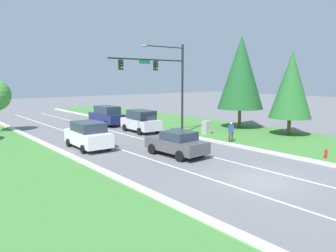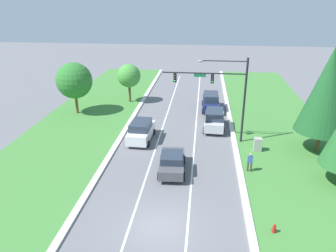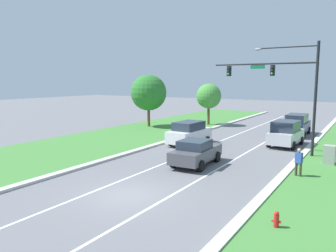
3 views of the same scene
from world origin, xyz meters
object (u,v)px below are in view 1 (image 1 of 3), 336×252
fire_hydrant (326,154)px  conifer_near_right_tree (291,85)px  utility_cabinet (206,128)px  white_suv (88,135)px  navy_suv (107,115)px  conifer_far_right_tree (241,72)px  graphite_sedan (177,143)px  pedestrian (231,131)px  silver_suv (141,121)px  traffic_signal_mast (164,75)px

fire_hydrant → conifer_near_right_tree: bearing=46.1°
utility_cabinet → white_suv: bearing=173.2°
navy_suv → conifer_far_right_tree: 15.14m
fire_hydrant → conifer_far_right_tree: (6.03, 11.95, 5.43)m
white_suv → utility_cabinet: (11.07, -1.31, -0.36)m
conifer_near_right_tree → conifer_far_right_tree: size_ratio=0.80×
graphite_sedan → fire_hydrant: 9.64m
pedestrian → white_suv: bearing=-10.4°
conifer_far_right_tree → silver_suv: bearing=154.5°
fire_hydrant → conifer_near_right_tree: (6.09, 6.33, 4.24)m
conifer_near_right_tree → navy_suv: bearing=120.5°
conifer_near_right_tree → conifer_far_right_tree: (-0.06, 5.61, 1.19)m
traffic_signal_mast → white_suv: size_ratio=1.73×
graphite_sedan → pedestrian: bearing=3.0°
navy_suv → utility_cabinet: bearing=-70.5°
traffic_signal_mast → white_suv: traffic_signal_mast is taller
silver_suv → conifer_far_right_tree: bearing=-22.9°
navy_suv → pedestrian: bearing=-79.7°
navy_suv → graphite_sedan: 16.25m
pedestrian → graphite_sedan: bearing=23.2°
graphite_sedan → utility_cabinet: (7.43, 4.56, -0.21)m
utility_cabinet → navy_suv: bearing=110.1°
navy_suv → silver_suv: (0.30, -6.31, -0.01)m
utility_cabinet → conifer_near_right_tree: size_ratio=0.17×
white_suv → conifer_near_right_tree: conifer_near_right_tree is taller
navy_suv → utility_cabinet: (4.15, -11.35, -0.44)m
traffic_signal_mast → navy_suv: size_ratio=1.61×
silver_suv → utility_cabinet: size_ratio=3.55×
graphite_sedan → pedestrian: pedestrian is taller
fire_hydrant → conifer_near_right_tree: 9.76m
silver_suv → fire_hydrant: size_ratio=6.63×
utility_cabinet → conifer_near_right_tree: conifer_near_right_tree is taller
white_suv → fire_hydrant: white_suv is taller
traffic_signal_mast → white_suv: bearing=-175.5°
white_suv → silver_suv: size_ratio=1.02×
navy_suv → fire_hydrant: bearing=-81.8°
navy_suv → conifer_far_right_tree: size_ratio=0.54×
navy_suv → utility_cabinet: 12.09m
graphite_sedan → conifer_near_right_tree: conifer_near_right_tree is taller
silver_suv → fire_hydrant: bearing=-76.1°
utility_cabinet → conifer_near_right_tree: (5.49, -5.01, 3.93)m
utility_cabinet → fire_hydrant: utility_cabinet is taller
traffic_signal_mast → conifer_far_right_tree: bearing=-8.3°
graphite_sedan → conifer_far_right_tree: (12.86, 5.16, 4.91)m
white_suv → fire_hydrant: (10.47, -12.66, -0.67)m
white_suv → silver_suv: silver_suv is taller
utility_cabinet → conifer_far_right_tree: bearing=6.3°
graphite_sedan → conifer_far_right_tree: size_ratio=0.48×
traffic_signal_mast → fire_hydrant: size_ratio=11.74×
silver_suv → conifer_far_right_tree: 11.31m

